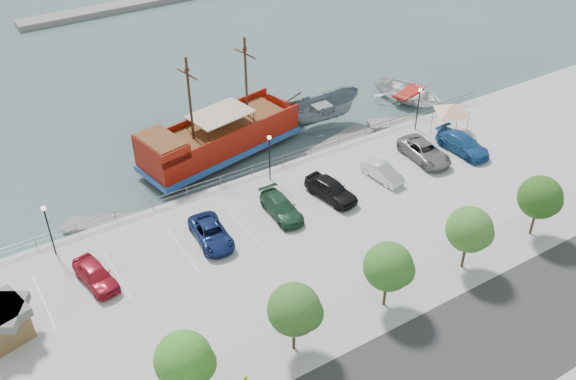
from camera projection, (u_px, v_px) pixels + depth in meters
ground at (312, 230)px, 50.19m from camera, size 160.00×160.00×0.00m
street at (459, 360)px, 38.54m from camera, size 100.00×8.00×0.04m
sidewalk at (395, 299)px, 42.68m from camera, size 100.00×4.00×0.05m
seawall_railing at (262, 167)px, 54.69m from camera, size 50.00×0.06×1.00m
pirate_ship at (231, 134)px, 58.45m from camera, size 17.87×7.88×11.09m
patrol_boat at (322, 112)px, 62.60m from camera, size 8.15×3.80×3.05m
speedboat at (409, 95)px, 67.16m from camera, size 7.36×8.79×1.56m
dock_west at (105, 223)px, 50.64m from camera, size 6.37×4.21×0.35m
dock_mid at (340, 143)px, 60.35m from camera, size 7.93×4.02×0.44m
dock_east at (400, 123)px, 63.48m from camera, size 6.48×4.23×0.36m
shed at (1, 322)px, 39.26m from camera, size 3.67×3.67×2.49m
canopy_tent at (453, 104)px, 58.91m from camera, size 5.03×5.03×3.33m
fire_hydrant at (246, 380)px, 36.87m from camera, size 0.26×0.26×0.75m
lamp_post_left at (47, 222)px, 44.70m from camera, size 0.36×0.36×4.28m
lamp_post_mid at (270, 150)px, 52.39m from camera, size 0.36×0.36×4.28m
lamp_post_right at (419, 101)px, 59.22m from camera, size 0.36×0.36×4.28m
tree_b at (187, 361)px, 34.37m from camera, size 3.30×3.20×5.00m
tree_c at (297, 310)px, 37.36m from camera, size 3.30×3.20×5.00m
tree_d at (391, 267)px, 40.35m from camera, size 3.30×3.20×5.00m
tree_e at (471, 230)px, 43.34m from camera, size 3.30×3.20×5.00m
tree_f at (542, 198)px, 46.33m from camera, size 3.30×3.20×5.00m
parked_car_a at (96, 275)px, 43.51m from camera, size 2.45×4.61×1.49m
parked_car_c at (211, 233)px, 47.19m from camera, size 2.70×5.11×1.37m
parked_car_d at (281, 207)px, 49.76m from camera, size 2.14×4.86×1.39m
parked_car_e at (331, 189)px, 51.51m from camera, size 2.76×5.11×1.65m
parked_car_f at (382, 172)px, 53.79m from camera, size 1.85×4.19×1.34m
parked_car_g at (424, 152)px, 56.24m from camera, size 2.78×5.57×1.51m
parked_car_h at (463, 144)px, 57.26m from camera, size 2.51×5.47×1.55m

